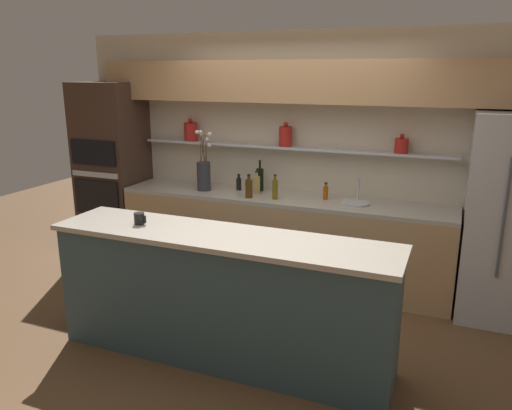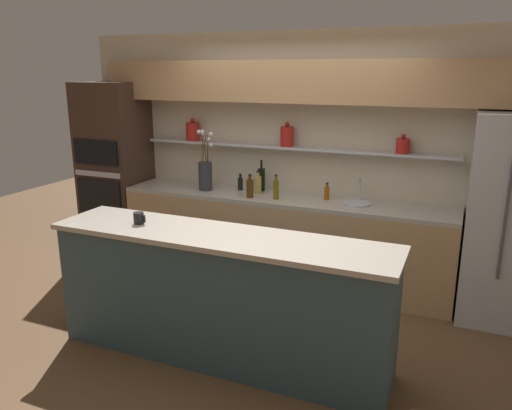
# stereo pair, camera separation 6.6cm
# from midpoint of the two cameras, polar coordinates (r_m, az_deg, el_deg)

# --- Properties ---
(ground_plane) EXTENTS (12.00, 12.00, 0.00)m
(ground_plane) POSITION_cam_midpoint_polar(r_m,az_deg,el_deg) (4.46, -1.96, -14.41)
(ground_plane) COLOR brown
(back_wall_unit) EXTENTS (5.20, 0.44, 2.60)m
(back_wall_unit) POSITION_cam_midpoint_polar(r_m,az_deg,el_deg) (5.35, 4.67, 8.13)
(back_wall_unit) COLOR beige
(back_wall_unit) RESTS_ON ground_plane
(back_counter_unit) EXTENTS (3.53, 0.62, 0.92)m
(back_counter_unit) POSITION_cam_midpoint_polar(r_m,az_deg,el_deg) (5.36, 2.45, -3.81)
(back_counter_unit) COLOR tan
(back_counter_unit) RESTS_ON ground_plane
(island_counter) EXTENTS (2.69, 0.61, 1.02)m
(island_counter) POSITION_cam_midpoint_polar(r_m,az_deg,el_deg) (3.91, -4.42, -10.45)
(island_counter) COLOR #334C56
(island_counter) RESTS_ON ground_plane
(oven_tower) EXTENTS (0.71, 0.64, 2.07)m
(oven_tower) POSITION_cam_midpoint_polar(r_m,az_deg,el_deg) (6.24, -16.35, 3.77)
(oven_tower) COLOR #3D281E
(oven_tower) RESTS_ON ground_plane
(flower_vase) EXTENTS (0.18, 0.17, 0.67)m
(flower_vase) POSITION_cam_midpoint_polar(r_m,az_deg,el_deg) (5.50, -6.33, 3.61)
(flower_vase) COLOR #2D2D33
(flower_vase) RESTS_ON back_counter_unit
(sink_fixture) EXTENTS (0.28, 0.28, 0.25)m
(sink_fixture) POSITION_cam_midpoint_polar(r_m,az_deg,el_deg) (5.03, 10.97, 0.41)
(sink_fixture) COLOR #B7B7BC
(sink_fixture) RESTS_ON back_counter_unit
(bottle_sauce_0) EXTENTS (0.05, 0.05, 0.18)m
(bottle_sauce_0) POSITION_cam_midpoint_polar(r_m,az_deg,el_deg) (5.14, 7.60, 1.45)
(bottle_sauce_0) COLOR #9E4C0A
(bottle_sauce_0) RESTS_ON back_counter_unit
(bottle_spirit_1) EXTENTS (0.07, 0.07, 0.24)m
(bottle_spirit_1) POSITION_cam_midpoint_polar(r_m,az_deg,el_deg) (5.34, -0.28, 2.38)
(bottle_spirit_1) COLOR tan
(bottle_spirit_1) RESTS_ON back_counter_unit
(bottle_oil_2) EXTENTS (0.06, 0.06, 0.26)m
(bottle_oil_2) POSITION_cam_midpoint_polar(r_m,az_deg,el_deg) (5.10, 1.82, 1.84)
(bottle_oil_2) COLOR brown
(bottle_oil_2) RESTS_ON back_counter_unit
(bottle_wine_3) EXTENTS (0.08, 0.08, 0.34)m
(bottle_wine_3) POSITION_cam_midpoint_polar(r_m,az_deg,el_deg) (5.45, 0.10, 2.97)
(bottle_wine_3) COLOR black
(bottle_wine_3) RESTS_ON back_counter_unit
(bottle_spirit_4) EXTENTS (0.07, 0.07, 0.25)m
(bottle_spirit_4) POSITION_cam_midpoint_polar(r_m,az_deg,el_deg) (5.16, -1.19, 1.93)
(bottle_spirit_4) COLOR #4C2D0C
(bottle_spirit_4) RESTS_ON back_counter_unit
(bottle_sauce_5) EXTENTS (0.06, 0.06, 0.18)m
(bottle_sauce_5) POSITION_cam_midpoint_polar(r_m,az_deg,el_deg) (5.50, -2.32, 2.49)
(bottle_sauce_5) COLOR black
(bottle_sauce_5) RESTS_ON back_counter_unit
(coffee_mug) EXTENTS (0.10, 0.08, 0.09)m
(coffee_mug) POSITION_cam_midpoint_polar(r_m,az_deg,el_deg) (4.05, -13.64, -1.52)
(coffee_mug) COLOR black
(coffee_mug) RESTS_ON island_counter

